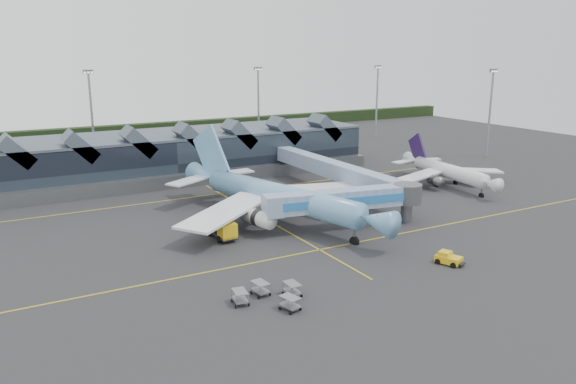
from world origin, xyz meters
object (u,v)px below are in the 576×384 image
main_airliner (274,195)px  pushback_tug (448,258)px  fuel_truck (217,224)px  jet_bridge (355,200)px  regional_jet (446,171)px

main_airliner → pushback_tug: bearing=-84.8°
fuel_truck → pushback_tug: bearing=-50.8°
pushback_tug → jet_bridge: bearing=72.7°
regional_jet → fuel_truck: bearing=-166.5°
fuel_truck → pushback_tug: (21.83, -25.40, -1.06)m
regional_jet → jet_bridge: (-32.89, -13.74, 1.35)m
main_airliner → pushback_tug: (10.78, -28.15, -3.56)m
main_airliner → jet_bridge: main_airliner is taller
jet_bridge → pushback_tug: size_ratio=6.62×
pushback_tug → fuel_truck: bearing=108.5°
fuel_truck → pushback_tug: 33.51m
regional_jet → jet_bridge: size_ratio=1.08×
jet_bridge → pushback_tug: (1.58, -18.76, -3.73)m
main_airliner → fuel_truck: size_ratio=4.69×
jet_bridge → pushback_tug: jet_bridge is taller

